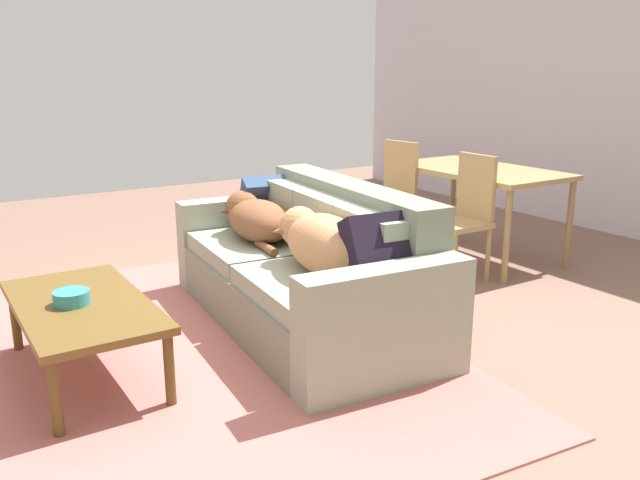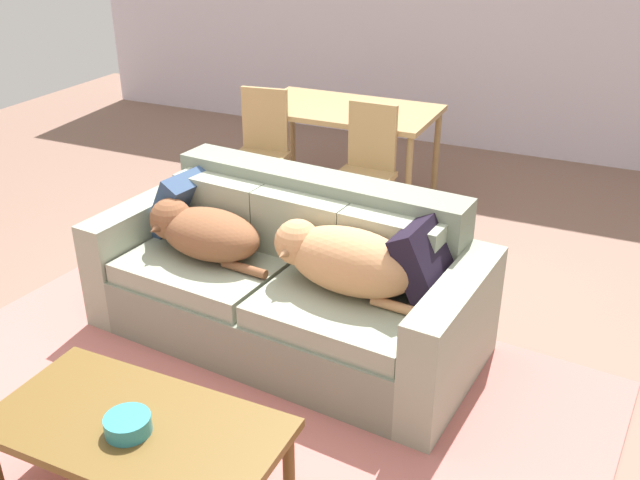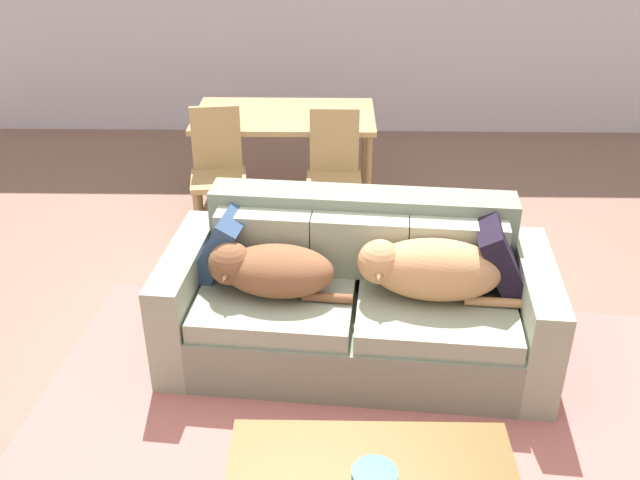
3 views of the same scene
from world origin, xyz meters
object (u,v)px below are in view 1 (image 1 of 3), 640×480
(dining_chair_near_left, at_px, (392,192))
(dining_chair_near_right, at_px, (465,212))
(bowl_on_coffee_table, at_px, (72,298))
(coffee_table, at_px, (82,310))
(dog_on_left_cushion, at_px, (256,218))
(dining_table, at_px, (479,177))
(throw_pillow_by_right_arm, at_px, (386,254))
(couch, at_px, (309,271))
(throw_pillow_by_left_arm, at_px, (267,202))
(dog_on_right_cushion, at_px, (322,242))

(dining_chair_near_left, relative_size, dining_chair_near_right, 1.02)
(bowl_on_coffee_table, xyz_separation_m, dining_chair_near_left, (-1.01, 2.85, 0.08))
(dining_chair_near_right, bearing_deg, coffee_table, -86.38)
(coffee_table, bearing_deg, dog_on_left_cushion, 111.81)
(dining_table, xyz_separation_m, dining_chair_near_left, (-0.46, -0.55, -0.15))
(throw_pillow_by_right_arm, bearing_deg, dining_chair_near_left, 140.45)
(coffee_table, distance_m, dining_table, 3.41)
(dog_on_left_cushion, distance_m, dining_chair_near_right, 1.60)
(dining_table, distance_m, dining_chair_near_right, 0.68)
(couch, relative_size, dining_chair_near_left, 2.30)
(bowl_on_coffee_table, bearing_deg, throw_pillow_by_left_arm, 117.25)
(dog_on_right_cushion, height_order, throw_pillow_by_right_arm, throw_pillow_by_right_arm)
(throw_pillow_by_right_arm, distance_m, coffee_table, 1.57)
(throw_pillow_by_left_arm, relative_size, dining_table, 0.27)
(bowl_on_coffee_table, xyz_separation_m, dining_table, (-0.55, 3.40, 0.23))
(dog_on_left_cushion, relative_size, bowl_on_coffee_table, 4.34)
(coffee_table, xyz_separation_m, dining_chair_near_right, (-0.16, 2.82, 0.15))
(dog_on_left_cushion, distance_m, throw_pillow_by_left_arm, 0.37)
(dining_table, bearing_deg, throw_pillow_by_left_arm, -97.38)
(throw_pillow_by_right_arm, bearing_deg, dog_on_right_cushion, -163.39)
(bowl_on_coffee_table, xyz_separation_m, dining_chair_near_right, (-0.16, 2.86, 0.07))
(throw_pillow_by_left_arm, xyz_separation_m, dining_chair_near_right, (0.63, 1.33, -0.11))
(throw_pillow_by_right_arm, distance_m, dining_chair_near_right, 1.73)
(dining_chair_near_left, bearing_deg, throw_pillow_by_left_arm, -88.66)
(coffee_table, xyz_separation_m, bowl_on_coffee_table, (0.01, -0.05, 0.08))
(throw_pillow_by_right_arm, height_order, dining_chair_near_left, dining_chair_near_left)
(coffee_table, height_order, dining_table, dining_table)
(couch, height_order, dining_table, couch)
(couch, xyz_separation_m, dining_chair_near_left, (-0.98, 1.44, 0.20))
(dog_on_left_cushion, distance_m, bowl_on_coffee_table, 1.40)
(couch, height_order, dining_chair_near_right, dining_chair_near_right)
(dog_on_right_cushion, relative_size, bowl_on_coffee_table, 4.93)
(dog_on_right_cushion, bearing_deg, dining_chair_near_left, 135.77)
(throw_pillow_by_left_arm, distance_m, dining_chair_near_left, 1.33)
(dog_on_left_cushion, xyz_separation_m, bowl_on_coffee_table, (0.51, -1.30, -0.15))
(dog_on_right_cushion, relative_size, coffee_table, 0.76)
(throw_pillow_by_left_arm, distance_m, bowl_on_coffee_table, 1.74)
(dog_on_left_cushion, distance_m, throw_pillow_by_right_arm, 1.26)
(couch, height_order, bowl_on_coffee_table, couch)
(dining_table, bearing_deg, dining_chair_near_right, -53.76)
(dining_table, bearing_deg, dining_chair_near_left, -129.95)
(dog_on_left_cushion, bearing_deg, dining_chair_near_right, 82.70)
(bowl_on_coffee_table, height_order, dining_chair_near_left, dining_chair_near_left)
(throw_pillow_by_left_arm, bearing_deg, dining_table, 82.62)
(couch, height_order, dining_chair_near_left, dining_chair_near_left)
(coffee_table, bearing_deg, throw_pillow_by_left_arm, 117.81)
(couch, xyz_separation_m, dog_on_left_cushion, (-0.48, -0.11, 0.26))
(bowl_on_coffee_table, bearing_deg, dining_chair_near_left, 109.53)
(bowl_on_coffee_table, bearing_deg, dog_on_left_cushion, 111.31)
(bowl_on_coffee_table, bearing_deg, dining_chair_near_right, 93.21)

